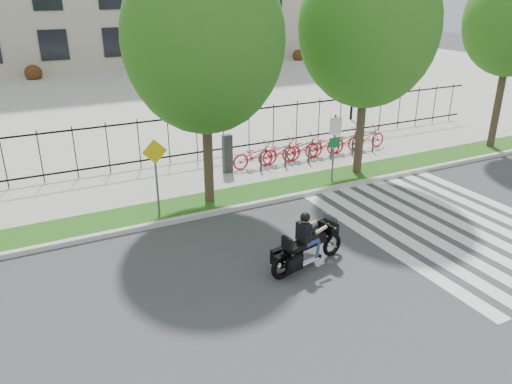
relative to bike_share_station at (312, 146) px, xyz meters
name	(u,v)px	position (x,y,z in m)	size (l,w,h in m)	color
ground	(320,262)	(-4.38, -7.20, -0.66)	(120.00, 120.00, 0.00)	#3A3A3D
curb	(252,205)	(-4.38, -3.10, -0.59)	(60.00, 0.20, 0.15)	#B9B6AE
grass_verge	(241,196)	(-4.38, -2.25, -0.59)	(60.00, 1.50, 0.15)	#235715
sidewalk	(214,174)	(-4.38, 0.25, -0.59)	(60.00, 3.50, 0.15)	gray
plaza	(115,95)	(-4.38, 17.80, -0.61)	(80.00, 34.00, 0.10)	gray
crosswalk_stripes	(451,226)	(0.45, -7.20, -0.66)	(5.70, 8.00, 0.01)	silver
iron_fence	(197,136)	(-4.38, 2.00, 0.49)	(30.00, 0.06, 2.00)	black
lamp_post_right	(355,61)	(5.62, 4.80, 2.54)	(1.06, 0.70, 4.25)	black
street_tree_1	(204,40)	(-5.56, -2.25, 4.69)	(4.92, 4.92, 8.04)	#33271B
street_tree_2	(369,27)	(0.62, -2.25, 4.88)	(4.93, 4.93, 8.24)	#33271B
bike_share_station	(312,146)	(0.00, 0.00, 0.00)	(7.85, 0.88, 1.50)	#2D2D33
sign_pole_regulatory	(335,140)	(-0.81, -2.62, 1.08)	(0.50, 0.09, 2.50)	#59595B
sign_pole_warning	(156,167)	(-7.41, -2.62, 1.08)	(0.78, 0.09, 2.49)	#59595B
motorcycle_rider	(308,245)	(-4.80, -7.20, -0.02)	(2.47, 1.00, 1.93)	black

